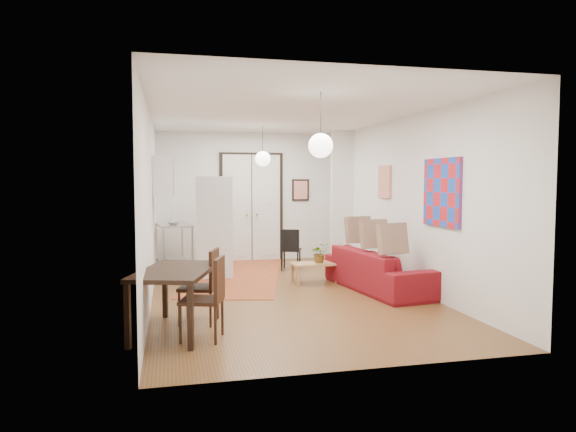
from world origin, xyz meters
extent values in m
plane|color=brown|center=(0.00, 0.00, 0.00)|extent=(7.00, 7.00, 0.00)
cube|color=white|center=(0.00, 0.00, 2.90)|extent=(4.20, 7.00, 0.02)
cube|color=white|center=(0.00, 3.50, 1.45)|extent=(4.20, 0.02, 2.90)
cube|color=white|center=(0.00, -3.50, 1.45)|extent=(4.20, 0.02, 2.90)
cube|color=white|center=(-2.10, 0.00, 1.45)|extent=(0.02, 7.00, 2.90)
cube|color=white|center=(2.10, 0.00, 1.45)|extent=(0.02, 7.00, 2.90)
cube|color=white|center=(0.00, 3.46, 1.20)|extent=(1.44, 0.06, 2.50)
cube|color=white|center=(1.85, 2.55, 1.45)|extent=(0.50, 0.10, 2.90)
cube|color=white|center=(-1.92, 1.50, 1.90)|extent=(0.35, 1.00, 0.70)
cube|color=red|center=(2.08, -1.25, 1.65)|extent=(0.05, 1.00, 1.00)
cube|color=#F7EBCD|center=(2.08, 0.80, 1.80)|extent=(0.05, 0.50, 0.60)
cube|color=red|center=(1.15, 3.47, 1.60)|extent=(0.40, 0.03, 0.50)
cube|color=#A46344|center=(-2.07, 2.00, 1.95)|extent=(0.03, 0.44, 0.54)
sphere|color=white|center=(0.00, 2.00, 2.25)|extent=(0.30, 0.30, 0.30)
cylinder|color=black|center=(0.00, 2.00, 2.65)|extent=(0.01, 0.01, 0.50)
sphere|color=white|center=(0.00, -2.00, 2.25)|extent=(0.30, 0.30, 0.30)
cylinder|color=black|center=(0.00, -2.00, 2.65)|extent=(0.01, 0.01, 0.50)
cube|color=#B1602C|center=(-0.55, 1.71, 0.01)|extent=(2.51, 4.43, 0.01)
imported|color=maroon|center=(1.58, -0.15, 0.34)|extent=(1.22, 2.43, 0.68)
cube|color=tan|center=(0.69, 0.67, 0.34)|extent=(0.83, 0.49, 0.04)
cube|color=tan|center=(0.33, 0.49, 0.16)|extent=(0.05, 0.05, 0.32)
cube|color=tan|center=(1.04, 0.49, 0.16)|extent=(0.05, 0.05, 0.32)
cube|color=tan|center=(0.33, 0.85, 0.16)|extent=(0.05, 0.05, 0.32)
cube|color=tan|center=(1.04, 0.85, 0.16)|extent=(0.05, 0.05, 0.32)
imported|color=#365E2A|center=(0.79, 0.67, 0.53)|extent=(0.29, 0.33, 0.35)
cube|color=#B5B8BA|center=(-1.75, 2.50, 0.94)|extent=(0.79, 1.32, 0.04)
cube|color=#B5B8BA|center=(-1.75, 2.50, 0.19)|extent=(0.75, 1.28, 0.03)
cylinder|color=#B5B8BA|center=(-2.02, 1.92, 0.47)|extent=(0.04, 0.04, 0.94)
cylinder|color=#B5B8BA|center=(-1.48, 1.92, 0.47)|extent=(0.04, 0.04, 0.94)
cylinder|color=#B5B8BA|center=(-2.02, 3.09, 0.47)|extent=(0.04, 0.04, 0.94)
cylinder|color=#B5B8BA|center=(-1.48, 3.09, 0.47)|extent=(0.04, 0.04, 0.94)
imported|color=silver|center=(-1.75, 2.20, 0.98)|extent=(0.29, 0.29, 0.06)
imported|color=#52A1B3|center=(-1.75, 2.75, 1.06)|extent=(0.12, 0.12, 0.20)
cube|color=silver|center=(-0.99, 1.69, 0.95)|extent=(0.72, 0.72, 1.90)
cube|color=black|center=(-1.75, -1.85, 0.74)|extent=(1.17, 1.56, 0.05)
cube|color=black|center=(-2.10, -2.49, 0.36)|extent=(0.07, 0.07, 0.71)
cube|color=black|center=(-1.40, -2.49, 0.36)|extent=(0.07, 0.07, 0.71)
cube|color=black|center=(-2.10, -1.20, 0.36)|extent=(0.07, 0.07, 0.71)
cube|color=black|center=(-1.40, -1.20, 0.36)|extent=(0.07, 0.07, 0.71)
cube|color=#321B10|center=(-1.47, -1.50, 0.46)|extent=(0.57, 0.55, 0.04)
cube|color=#321B10|center=(-1.47, -1.29, 0.71)|extent=(0.17, 0.43, 0.48)
cylinder|color=#321B10|center=(-1.66, -1.69, 0.23)|extent=(0.03, 0.03, 0.46)
cylinder|color=#321B10|center=(-1.28, -1.69, 0.23)|extent=(0.03, 0.03, 0.46)
cylinder|color=#321B10|center=(-1.66, -1.30, 0.23)|extent=(0.03, 0.03, 0.46)
cylinder|color=#321B10|center=(-1.28, -1.30, 0.23)|extent=(0.03, 0.03, 0.46)
cube|color=#321B10|center=(-1.47, -2.20, 0.46)|extent=(0.57, 0.55, 0.04)
cube|color=#321B10|center=(-1.47, -1.99, 0.71)|extent=(0.17, 0.43, 0.48)
cylinder|color=#321B10|center=(-1.66, -2.39, 0.23)|extent=(0.03, 0.03, 0.46)
cylinder|color=#321B10|center=(-1.28, -2.39, 0.23)|extent=(0.03, 0.03, 0.46)
cylinder|color=#321B10|center=(-1.66, -2.00, 0.23)|extent=(0.03, 0.03, 0.46)
cylinder|color=#321B10|center=(-1.28, -2.00, 0.23)|extent=(0.03, 0.03, 0.46)
cube|color=black|center=(0.58, 2.04, 0.41)|extent=(0.50, 0.50, 0.04)
cube|color=black|center=(0.58, 2.21, 0.64)|extent=(0.37, 0.18, 0.41)
cylinder|color=black|center=(0.42, 1.88, 0.21)|extent=(0.03, 0.03, 0.41)
cylinder|color=black|center=(0.74, 1.88, 0.21)|extent=(0.03, 0.03, 0.41)
cylinder|color=black|center=(0.42, 2.20, 0.21)|extent=(0.03, 0.03, 0.41)
cylinder|color=black|center=(0.74, 2.20, 0.21)|extent=(0.03, 0.03, 0.41)
camera|label=1|loc=(-1.81, -8.06, 1.83)|focal=32.00mm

